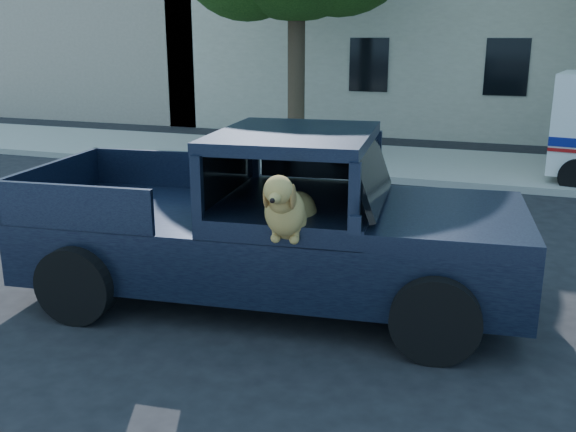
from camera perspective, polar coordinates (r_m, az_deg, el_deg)
name	(u,v)px	position (r m, az deg, el deg)	size (l,w,h in m)	color
ground	(355,331)	(7.10, 5.99, -10.15)	(120.00, 120.00, 0.00)	black
far_sidewalk	(449,166)	(15.78, 14.13, 4.31)	(60.00, 4.00, 0.15)	gray
lane_stripes	(545,254)	(10.12, 21.86, -3.15)	(21.60, 0.14, 0.01)	silver
building_left	(93,11)	(28.06, -16.92, 17.04)	(12.00, 6.00, 8.00)	tan
pickup_truck	(264,244)	(7.64, -2.18, -2.53)	(5.96, 3.15, 2.06)	black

